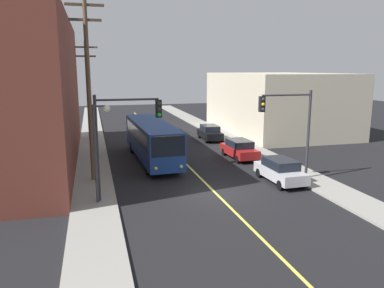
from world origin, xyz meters
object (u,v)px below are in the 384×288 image
at_px(parked_car_red, 239,149).
at_px(utility_pole_near, 89,83).
at_px(traffic_signal_left_corner, 124,127).
at_px(parked_car_silver, 280,170).
at_px(utility_pole_mid, 88,86).
at_px(city_bus, 151,139).
at_px(street_lamp_left, 99,139).
at_px(fire_hydrant, 287,163).
at_px(parked_car_black, 210,132).
at_px(traffic_signal_right_corner, 289,119).

bearing_deg(parked_car_red, utility_pole_near, -163.21).
xyz_separation_m(utility_pole_near, traffic_signal_left_corner, (1.83, -4.45, -2.32)).
relative_size(parked_car_silver, utility_pole_mid, 0.44).
relative_size(city_bus, utility_pole_mid, 1.20).
bearing_deg(parked_car_silver, city_bus, 131.22).
bearing_deg(street_lamp_left, utility_pole_mid, 91.75).
bearing_deg(fire_hydrant, parked_car_black, 98.02).
bearing_deg(parked_car_red, traffic_signal_right_corner, -85.38).
bearing_deg(city_bus, traffic_signal_right_corner, -46.42).
bearing_deg(traffic_signal_right_corner, city_bus, 133.58).
distance_m(utility_pole_mid, street_lamp_left, 20.34).
bearing_deg(fire_hydrant, traffic_signal_right_corner, -120.51).
distance_m(parked_car_black, fire_hydrant, 13.42).
relative_size(parked_car_black, traffic_signal_right_corner, 0.74).
distance_m(utility_pole_mid, traffic_signal_right_corner, 22.91).
xyz_separation_m(utility_pole_mid, street_lamp_left, (0.62, -20.23, -1.99)).
bearing_deg(utility_pole_near, parked_car_black, 45.34).
bearing_deg(parked_car_black, city_bus, -135.04).
distance_m(utility_pole_near, traffic_signal_left_corner, 5.34).
bearing_deg(traffic_signal_right_corner, parked_car_silver, -165.53).
xyz_separation_m(parked_car_red, fire_hydrant, (2.01, -4.56, -0.26)).
distance_m(city_bus, parked_car_red, 7.49).
distance_m(traffic_signal_left_corner, street_lamp_left, 1.54).
relative_size(utility_pole_near, fire_hydrant, 14.15).
bearing_deg(traffic_signal_left_corner, street_lamp_left, -170.61).
height_order(parked_car_silver, utility_pole_near, utility_pole_near).
xyz_separation_m(utility_pole_mid, traffic_signal_left_corner, (2.04, -20.00, -1.43)).
relative_size(utility_pole_near, utility_pole_mid, 1.17).
xyz_separation_m(parked_car_silver, utility_pole_near, (-12.14, 3.49, 5.78)).
distance_m(parked_car_silver, traffic_signal_left_corner, 10.92).
bearing_deg(parked_car_red, parked_car_black, 89.11).
bearing_deg(utility_pole_near, parked_car_silver, -16.04).
bearing_deg(utility_pole_mid, fire_hydrant, -49.03).
height_order(city_bus, fire_hydrant, city_bus).
bearing_deg(utility_pole_near, fire_hydrant, -3.72).
xyz_separation_m(parked_car_red, traffic_signal_left_corner, (-10.26, -8.10, 3.46)).
xyz_separation_m(utility_pole_near, street_lamp_left, (0.41, -4.68, -2.88)).
distance_m(utility_pole_near, utility_pole_mid, 15.57).
bearing_deg(utility_pole_near, utility_pole_mid, 90.76).
relative_size(parked_car_silver, fire_hydrant, 5.29).
distance_m(city_bus, fire_hydrant, 11.07).
distance_m(parked_car_black, traffic_signal_left_corner, 20.07).
xyz_separation_m(city_bus, parked_car_silver, (7.37, -8.42, -0.98)).
distance_m(traffic_signal_left_corner, fire_hydrant, 13.29).
relative_size(utility_pole_mid, traffic_signal_left_corner, 1.69).
bearing_deg(street_lamp_left, parked_car_silver, 5.81).
bearing_deg(traffic_signal_right_corner, utility_pole_mid, 124.22).
bearing_deg(fire_hydrant, city_bus, 147.92).
distance_m(parked_car_silver, utility_pole_near, 13.90).
xyz_separation_m(parked_car_red, traffic_signal_right_corner, (0.57, -7.01, 3.46)).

